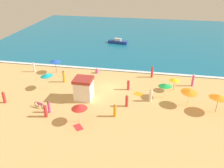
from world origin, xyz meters
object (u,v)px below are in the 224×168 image
at_px(parked_bicycle, 40,105).
at_px(beachgoer_9, 193,80).
at_px(beachgoer_2, 127,101).
at_px(beachgoer_6, 128,85).
at_px(beachgoer_12, 64,77).
at_px(beach_umbrella_4, 189,91).
at_px(beachgoer_5, 151,96).
at_px(beachgoer_8, 4,97).
at_px(beachgoer_1, 115,111).
at_px(beachgoer_10, 97,71).
at_px(beachgoer_4, 49,107).
at_px(small_boat_0, 118,42).
at_px(beach_umbrella_3, 55,61).
at_px(beach_umbrella_6, 175,80).
at_px(beach_umbrella_0, 165,85).
at_px(beachgoer_7, 34,67).
at_px(beach_umbrella_5, 46,75).
at_px(beachgoer_0, 45,111).
at_px(lifeguard_cabana, 84,88).
at_px(beach_umbrella_1, 79,107).
at_px(beach_umbrella_2, 219,97).
at_px(beachgoer_11, 152,72).

relative_size(parked_bicycle, beachgoer_9, 0.93).
bearing_deg(beachgoer_2, beachgoer_6, 94.41).
xyz_separation_m(beachgoer_6, beachgoer_12, (-9.88, 0.66, 0.14)).
distance_m(beach_umbrella_4, beachgoer_2, 7.82).
height_order(parked_bicycle, beachgoer_5, beachgoer_5).
relative_size(beachgoer_8, beachgoer_9, 0.88).
height_order(beachgoer_1, beachgoer_10, beachgoer_1).
xyz_separation_m(beachgoer_4, small_boat_0, (3.67, 28.73, -0.26)).
xyz_separation_m(beach_umbrella_3, beach_umbrella_6, (18.76, -2.87, -0.34)).
bearing_deg(beach_umbrella_3, beachgoer_12, -50.76).
relative_size(beach_umbrella_0, beachgoer_4, 1.50).
xyz_separation_m(beach_umbrella_0, beachgoer_12, (-14.86, 1.98, -0.98)).
bearing_deg(beachgoer_10, beach_umbrella_6, -17.71).
relative_size(parked_bicycle, beachgoer_4, 1.10).
xyz_separation_m(beach_umbrella_3, beachgoer_7, (-3.69, -0.43, -1.23)).
xyz_separation_m(beach_umbrella_5, beachgoer_1, (10.69, -5.16, -1.34)).
xyz_separation_m(beach_umbrella_0, beachgoer_4, (-13.63, -6.16, -1.12)).
xyz_separation_m(beachgoer_6, beachgoer_7, (-16.13, 3.36, 0.06)).
distance_m(beachgoer_2, beachgoer_6, 4.44).
relative_size(beachgoer_0, beachgoer_1, 1.05).
bearing_deg(beach_umbrella_5, lifeguard_cabana, -17.05).
xyz_separation_m(parked_bicycle, beachgoer_2, (10.59, 2.27, 0.38)).
relative_size(beach_umbrella_1, beachgoer_9, 1.33).
xyz_separation_m(beach_umbrella_4, beachgoer_5, (-4.65, 0.17, -1.20)).
bearing_deg(beachgoer_0, beach_umbrella_1, -3.50).
distance_m(beach_umbrella_3, small_boat_0, 19.05).
distance_m(beachgoer_0, small_boat_0, 29.88).
distance_m(beach_umbrella_1, beachgoer_2, 6.49).
distance_m(beachgoer_7, small_boat_0, 21.09).
xyz_separation_m(beach_umbrella_2, beachgoer_6, (-11.10, 3.71, -1.37)).
height_order(parked_bicycle, beachgoer_1, beachgoer_1).
bearing_deg(beach_umbrella_0, beachgoer_11, 106.49).
distance_m(beach_umbrella_6, beachgoer_12, 16.23).
relative_size(beach_umbrella_6, beachgoer_5, 1.19).
height_order(parked_bicycle, beachgoer_9, beachgoer_9).
relative_size(beachgoer_9, beachgoer_12, 1.01).
bearing_deg(beach_umbrella_3, beachgoer_11, 3.77).
bearing_deg(beachgoer_7, small_boat_0, 58.05).
bearing_deg(beachgoer_12, beachgoer_7, 156.61).
height_order(beachgoer_6, beachgoer_12, beachgoer_12).
distance_m(beachgoer_2, beachgoer_5, 3.41).
relative_size(parked_bicycle, beachgoer_6, 1.08).
relative_size(beach_umbrella_0, beach_umbrella_6, 1.15).
bearing_deg(parked_bicycle, beach_umbrella_6, 24.66).
distance_m(beach_umbrella_3, beachgoer_6, 13.07).
distance_m(beach_umbrella_0, beachgoer_8, 20.90).
bearing_deg(beachgoer_8, beach_umbrella_6, 18.80).
relative_size(beachgoer_0, beachgoer_2, 1.06).
height_order(lifeguard_cabana, beachgoer_7, lifeguard_cabana).
distance_m(beach_umbrella_5, beachgoer_9, 21.09).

